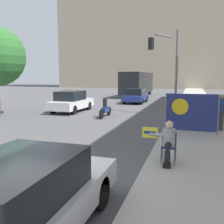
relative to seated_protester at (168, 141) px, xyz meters
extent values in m
plane|color=#4F4F51|center=(-2.73, -2.62, -0.78)|extent=(160.00, 160.00, 0.00)
cube|color=#A8A399|center=(1.05, 12.38, -0.70)|extent=(3.29, 90.00, 0.15)
cube|color=tan|center=(-4.73, 54.40, 17.08)|extent=(52.00, 12.00, 35.73)
cylinder|color=#474C56|center=(-0.16, -0.13, -0.42)|extent=(0.03, 0.03, 0.42)
cylinder|color=#474C56|center=(0.21, -0.13, -0.42)|extent=(0.03, 0.03, 0.42)
cylinder|color=#474C56|center=(-0.16, 0.24, -0.42)|extent=(0.03, 0.03, 0.42)
cylinder|color=#474C56|center=(0.21, 0.24, -0.42)|extent=(0.03, 0.03, 0.42)
cube|color=navy|center=(0.02, 0.05, -0.20)|extent=(0.40, 0.40, 0.02)
cube|color=navy|center=(0.02, 0.24, 0.00)|extent=(0.40, 0.02, 0.38)
cylinder|color=black|center=(0.02, -0.11, -0.10)|extent=(0.18, 0.42, 0.18)
cylinder|color=black|center=(0.02, -0.32, -0.42)|extent=(0.16, 0.16, 0.42)
cube|color=black|center=(0.02, -0.38, -0.58)|extent=(0.20, 0.28, 0.10)
cylinder|color=#9E9EA3|center=(0.02, 0.08, 0.07)|extent=(0.34, 0.34, 0.52)
sphere|color=beige|center=(0.02, 0.08, 0.44)|extent=(0.22, 0.22, 0.22)
cylinder|color=#9E9EA3|center=(-0.31, 0.00, 0.15)|extent=(0.45, 0.09, 0.09)
cube|color=yellow|center=(-0.51, 0.00, 0.20)|extent=(0.44, 0.02, 0.31)
cube|color=navy|center=(-0.51, -0.01, 0.20)|extent=(0.34, 0.01, 0.08)
cylinder|color=#424247|center=(1.87, 5.08, -0.23)|extent=(0.28, 0.28, 0.80)
cylinder|color=navy|center=(1.87, 5.08, 0.49)|extent=(0.34, 0.34, 0.64)
sphere|color=tan|center=(1.87, 5.08, 0.92)|extent=(0.21, 0.21, 0.21)
cylinder|color=slate|center=(-0.46, 4.10, 0.22)|extent=(0.06, 0.06, 1.69)
cylinder|color=slate|center=(1.68, 4.10, 0.22)|extent=(0.06, 0.06, 1.69)
cube|color=navy|center=(0.61, 4.10, 0.27)|extent=(2.14, 0.02, 1.59)
cylinder|color=yellow|center=(0.14, 4.08, 0.51)|extent=(0.70, 0.01, 0.70)
cylinder|color=slate|center=(-0.43, 10.33, 2.11)|extent=(0.16, 0.16, 5.47)
cylinder|color=slate|center=(-1.37, 10.82, 4.54)|extent=(1.09, 1.93, 0.11)
cube|color=black|center=(-2.31, 11.31, 4.12)|extent=(0.41, 0.41, 0.84)
sphere|color=green|center=(-2.31, 11.31, 3.84)|extent=(0.18, 0.18, 0.18)
cube|color=silver|center=(-1.84, -3.93, -0.26)|extent=(1.78, 4.15, 0.49)
cube|color=black|center=(-1.84, -4.10, 0.28)|extent=(1.53, 2.16, 0.60)
cylinder|color=black|center=(-2.62, -2.65, -0.46)|extent=(0.22, 0.64, 0.64)
cylinder|color=black|center=(-1.06, -2.65, -0.46)|extent=(0.22, 0.64, 0.64)
cube|color=white|center=(-7.84, 9.65, -0.22)|extent=(1.82, 4.24, 0.59)
cube|color=black|center=(-7.84, 9.48, 0.42)|extent=(1.57, 2.20, 0.68)
cylinder|color=black|center=(-8.64, 10.96, -0.46)|extent=(0.22, 0.64, 0.64)
cylinder|color=black|center=(-7.04, 10.96, -0.46)|extent=(0.22, 0.64, 0.64)
cylinder|color=black|center=(-8.64, 8.34, -0.46)|extent=(0.22, 0.64, 0.64)
cylinder|color=black|center=(-7.04, 8.34, -0.46)|extent=(0.22, 0.64, 0.64)
cube|color=navy|center=(-4.65, 17.29, -0.25)|extent=(1.86, 4.27, 0.53)
cube|color=black|center=(-4.65, 17.12, 0.33)|extent=(1.60, 2.22, 0.63)
cylinder|color=black|center=(-5.46, 18.62, -0.46)|extent=(0.22, 0.64, 0.64)
cylinder|color=black|center=(-3.83, 18.62, -0.46)|extent=(0.22, 0.64, 0.64)
cylinder|color=black|center=(-5.46, 15.97, -0.46)|extent=(0.22, 0.64, 0.64)
cylinder|color=black|center=(-3.83, 15.97, -0.46)|extent=(0.22, 0.64, 0.64)
cube|color=#232328|center=(-6.27, 25.94, 1.01)|extent=(2.45, 10.52, 2.69)
cube|color=black|center=(-6.27, 25.94, 1.16)|extent=(2.47, 10.00, 0.88)
cylinder|color=black|center=(-7.35, 29.21, -0.26)|extent=(0.30, 1.04, 1.04)
cylinder|color=black|center=(-5.19, 29.21, -0.26)|extent=(0.30, 1.04, 1.04)
cylinder|color=black|center=(-7.35, 22.68, -0.26)|extent=(0.30, 1.04, 1.04)
cylinder|color=black|center=(-5.19, 22.68, -0.26)|extent=(0.30, 1.04, 1.04)
cube|color=navy|center=(-4.62, 7.98, -0.30)|extent=(0.24, 0.88, 0.32)
cylinder|color=black|center=(-4.62, 7.93, 0.06)|extent=(0.28, 0.28, 0.58)
sphere|color=black|center=(-4.62, 7.93, 0.37)|extent=(0.24, 0.24, 0.24)
cylinder|color=black|center=(-4.62, 8.71, -0.48)|extent=(0.10, 0.60, 0.60)
cylinder|color=black|center=(-4.62, 7.24, -0.48)|extent=(0.10, 0.60, 0.60)
camera|label=1|loc=(0.56, -6.95, 1.77)|focal=40.00mm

